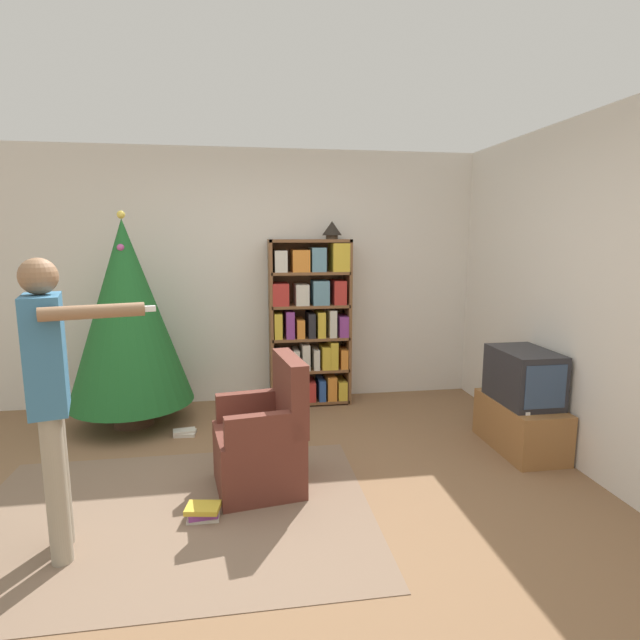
{
  "coord_description": "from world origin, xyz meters",
  "views": [
    {
      "loc": [
        -0.16,
        -2.98,
        1.73
      ],
      "look_at": [
        0.46,
        1.0,
        1.05
      ],
      "focal_mm": 28.0,
      "sensor_mm": 36.0,
      "label": 1
    }
  ],
  "objects_px": {
    "armchair": "(264,443)",
    "christmas_tree": "(127,313)",
    "standing_person": "(50,385)",
    "table_lamp": "(332,229)",
    "television": "(524,376)",
    "bookshelf": "(310,323)"
  },
  "relations": [
    {
      "from": "table_lamp",
      "to": "bookshelf",
      "type": "bearing_deg",
      "value": -177.85
    },
    {
      "from": "television",
      "to": "table_lamp",
      "type": "xyz_separation_m",
      "value": [
        -1.32,
        1.43,
        1.18
      ]
    },
    {
      "from": "bookshelf",
      "to": "armchair",
      "type": "height_order",
      "value": "bookshelf"
    },
    {
      "from": "bookshelf",
      "to": "armchair",
      "type": "bearing_deg",
      "value": -107.81
    },
    {
      "from": "bookshelf",
      "to": "television",
      "type": "relative_size",
      "value": 2.82
    },
    {
      "from": "standing_person",
      "to": "table_lamp",
      "type": "distance_m",
      "value": 3.11
    },
    {
      "from": "christmas_tree",
      "to": "armchair",
      "type": "distance_m",
      "value": 1.93
    },
    {
      "from": "christmas_tree",
      "to": "standing_person",
      "type": "distance_m",
      "value": 1.93
    },
    {
      "from": "standing_person",
      "to": "table_lamp",
      "type": "relative_size",
      "value": 8.11
    },
    {
      "from": "television",
      "to": "standing_person",
      "type": "distance_m",
      "value": 3.36
    },
    {
      "from": "armchair",
      "to": "table_lamp",
      "type": "relative_size",
      "value": 4.6
    },
    {
      "from": "christmas_tree",
      "to": "armchair",
      "type": "bearing_deg",
      "value": -49.94
    },
    {
      "from": "bookshelf",
      "to": "standing_person",
      "type": "distance_m",
      "value": 2.86
    },
    {
      "from": "television",
      "to": "christmas_tree",
      "type": "relative_size",
      "value": 0.31
    },
    {
      "from": "television",
      "to": "christmas_tree",
      "type": "distance_m",
      "value": 3.44
    },
    {
      "from": "armchair",
      "to": "christmas_tree",
      "type": "bearing_deg",
      "value": -148.65
    },
    {
      "from": "christmas_tree",
      "to": "standing_person",
      "type": "xyz_separation_m",
      "value": [
        0.03,
        -1.93,
        -0.08
      ]
    },
    {
      "from": "table_lamp",
      "to": "armchair",
      "type": "bearing_deg",
      "value": -114.12
    },
    {
      "from": "armchair",
      "to": "standing_person",
      "type": "height_order",
      "value": "standing_person"
    },
    {
      "from": "standing_person",
      "to": "bookshelf",
      "type": "bearing_deg",
      "value": 128.48
    },
    {
      "from": "standing_person",
      "to": "table_lamp",
      "type": "bearing_deg",
      "value": 125.12
    },
    {
      "from": "bookshelf",
      "to": "table_lamp",
      "type": "relative_size",
      "value": 8.49
    }
  ]
}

